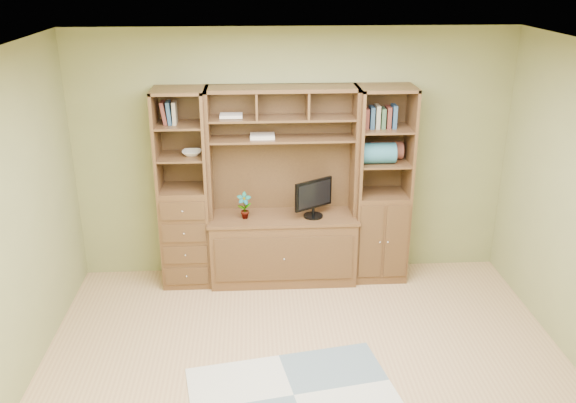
{
  "coord_description": "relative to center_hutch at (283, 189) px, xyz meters",
  "views": [
    {
      "loc": [
        -0.4,
        -4.05,
        3.16
      ],
      "look_at": [
        -0.1,
        1.2,
        1.1
      ],
      "focal_mm": 38.0,
      "sensor_mm": 36.0,
      "label": 1
    }
  ],
  "objects": [
    {
      "name": "orchid",
      "position": [
        -0.39,
        -0.03,
        -0.16
      ],
      "size": [
        0.15,
        0.1,
        0.28
      ],
      "primitive_type": "imported",
      "color": "#A04A36",
      "rests_on": "center_hutch"
    },
    {
      "name": "rug",
      "position": [
        -0.01,
        -1.91,
        -1.02
      ],
      "size": [
        1.76,
        1.33,
        0.01
      ],
      "primitive_type": "cube",
      "rotation": [
        0.0,
        0.0,
        0.18
      ],
      "color": "#939998",
      "rests_on": "ground"
    },
    {
      "name": "left_tower",
      "position": [
        -1.0,
        0.04,
        0.0
      ],
      "size": [
        0.5,
        0.45,
        2.05
      ],
      "primitive_type": "cube",
      "color": "#52351D",
      "rests_on": "ground"
    },
    {
      "name": "blanket_teal",
      "position": [
        0.95,
        -0.01,
        0.37
      ],
      "size": [
        0.36,
        0.21,
        0.21
      ],
      "primitive_type": "cube",
      "color": "#2A6170",
      "rests_on": "right_tower"
    },
    {
      "name": "room",
      "position": [
        0.12,
        -1.73,
        0.28
      ],
      "size": [
        4.6,
        4.1,
        2.64
      ],
      "color": "tan",
      "rests_on": "ground"
    },
    {
      "name": "monitor",
      "position": [
        0.31,
        -0.03,
        -0.02
      ],
      "size": [
        0.49,
        0.41,
        0.55
      ],
      "primitive_type": "cube",
      "rotation": [
        0.0,
        0.0,
        0.56
      ],
      "color": "black",
      "rests_on": "center_hutch"
    },
    {
      "name": "magazines",
      "position": [
        -0.2,
        0.09,
        0.53
      ],
      "size": [
        0.24,
        0.18,
        0.04
      ],
      "primitive_type": "cube",
      "color": "beige",
      "rests_on": "center_hutch"
    },
    {
      "name": "blanket_red",
      "position": [
        1.07,
        0.12,
        0.36
      ],
      "size": [
        0.33,
        0.18,
        0.18
      ],
      "primitive_type": "cube",
      "color": "brown",
      "rests_on": "right_tower"
    },
    {
      "name": "center_hutch",
      "position": [
        0.0,
        0.0,
        0.0
      ],
      "size": [
        1.54,
        0.53,
        2.05
      ],
      "primitive_type": "cube",
      "color": "#52351D",
      "rests_on": "ground"
    },
    {
      "name": "bowl",
      "position": [
        -0.9,
        0.04,
        0.39
      ],
      "size": [
        0.19,
        0.19,
        0.05
      ],
      "primitive_type": "imported",
      "color": "white",
      "rests_on": "left_tower"
    },
    {
      "name": "right_tower",
      "position": [
        1.02,
        0.04,
        0.0
      ],
      "size": [
        0.55,
        0.45,
        2.05
      ],
      "primitive_type": "cube",
      "color": "#52351D",
      "rests_on": "ground"
    }
  ]
}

